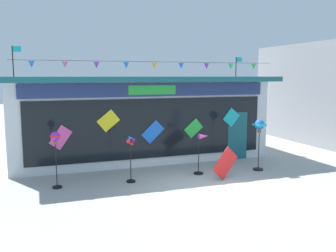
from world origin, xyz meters
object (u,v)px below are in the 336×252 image
object	(u,v)px
kite_shop_building	(137,116)
wind_spinner_center_right	(259,130)
display_kite_on_ground	(225,163)
wind_spinner_far_left	(55,145)
wind_spinner_left	(131,155)
wind_spinner_center_left	(202,148)

from	to	relation	value
kite_shop_building	wind_spinner_center_right	distance (m)	5.46
wind_spinner_center_right	display_kite_on_ground	distance (m)	2.09
wind_spinner_far_left	wind_spinner_center_right	size ratio (longest dim) A/B	0.94
wind_spinner_left	wind_spinner_far_left	bearing A→B (deg)	175.48
kite_shop_building	wind_spinner_center_right	bearing A→B (deg)	-49.30
wind_spinner_center_right	wind_spinner_left	bearing A→B (deg)	179.29
kite_shop_building	wind_spinner_far_left	xyz separation A→B (m)	(-3.67, -3.89, -0.37)
wind_spinner_far_left	wind_spinner_left	distance (m)	2.40
wind_spinner_far_left	wind_spinner_center_right	xyz separation A→B (m)	(7.23, -0.25, 0.12)
wind_spinner_center_left	display_kite_on_ground	distance (m)	1.08
wind_spinner_center_left	wind_spinner_left	bearing A→B (deg)	-176.10
kite_shop_building	display_kite_on_ground	world-z (taller)	kite_shop_building
kite_shop_building	wind_spinner_far_left	size ratio (longest dim) A/B	6.00
wind_spinner_center_right	wind_spinner_far_left	bearing A→B (deg)	178.05
wind_spinner_far_left	wind_spinner_left	bearing A→B (deg)	-4.52
wind_spinner_left	wind_spinner_center_right	xyz separation A→B (m)	(4.88, -0.06, 0.58)
kite_shop_building	wind_spinner_center_right	xyz separation A→B (m)	(3.56, -4.14, -0.25)
wind_spinner_left	display_kite_on_ground	xyz separation A→B (m)	(3.13, -0.70, -0.38)
wind_spinner_far_left	display_kite_on_ground	bearing A→B (deg)	-9.16
kite_shop_building	display_kite_on_ground	size ratio (longest dim) A/B	10.51
wind_spinner_far_left	wind_spinner_center_left	distance (m)	5.02
wind_spinner_far_left	wind_spinner_center_left	world-z (taller)	wind_spinner_far_left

